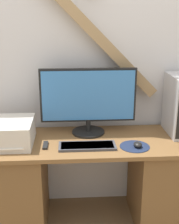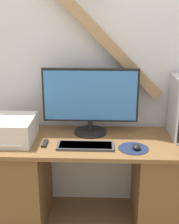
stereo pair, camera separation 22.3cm
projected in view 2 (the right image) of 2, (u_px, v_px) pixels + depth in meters
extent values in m
cube|color=silver|center=(92.00, 47.00, 2.44)|extent=(6.40, 0.05, 2.70)
cube|color=#9E7F56|center=(96.00, 30.00, 2.33)|extent=(1.04, 0.08, 1.04)
cube|color=brown|center=(90.00, 142.00, 2.31)|extent=(1.61, 0.59, 0.03)
cube|color=brown|center=(18.00, 182.00, 2.45)|extent=(0.45, 0.54, 0.68)
cube|color=brown|center=(164.00, 186.00, 2.40)|extent=(0.45, 0.54, 0.68)
cylinder|color=black|center=(90.00, 132.00, 2.45)|extent=(0.25, 0.25, 0.02)
cylinder|color=black|center=(90.00, 125.00, 2.43)|extent=(0.04, 0.04, 0.10)
cube|color=black|center=(90.00, 95.00, 2.36)|extent=(0.73, 0.03, 0.41)
cube|color=#387AC6|center=(90.00, 96.00, 2.35)|extent=(0.70, 0.01, 0.38)
cube|color=#3D3D42|center=(86.00, 146.00, 2.20)|extent=(0.40, 0.15, 0.02)
cube|color=#5B5B60|center=(86.00, 145.00, 2.19)|extent=(0.37, 0.13, 0.01)
cylinder|color=#19233D|center=(133.00, 148.00, 2.17)|extent=(0.21, 0.21, 0.00)
ellipsoid|color=black|center=(136.00, 147.00, 2.15)|extent=(0.06, 0.08, 0.04)
cube|color=beige|center=(12.00, 129.00, 2.29)|extent=(0.32, 0.36, 0.17)
cube|color=white|center=(9.00, 141.00, 2.20)|extent=(0.22, 0.16, 0.01)
cube|color=black|center=(45.00, 143.00, 2.24)|extent=(0.03, 0.12, 0.02)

